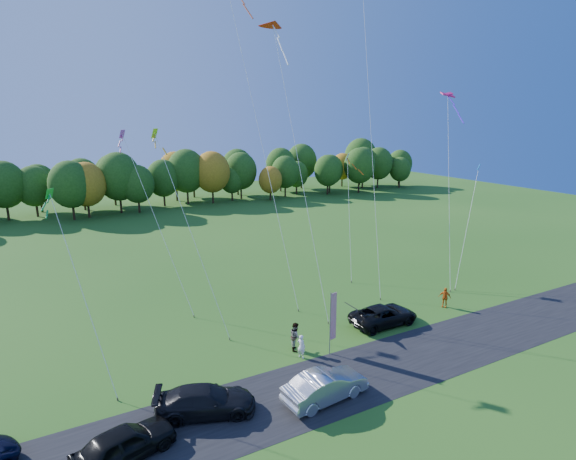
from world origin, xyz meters
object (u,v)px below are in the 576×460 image
person_east (445,297)px  silver_sedan (325,386)px  black_suv (384,315)px  feather_flag (333,316)px

person_east → silver_sedan: bearing=-104.1°
black_suv → silver_sedan: silver_sedan is taller
silver_sedan → feather_flag: (3.23, 4.16, 1.86)m
silver_sedan → feather_flag: 5.59m
black_suv → person_east: person_east is taller
person_east → feather_flag: (-12.55, -1.84, 1.84)m
black_suv → silver_sedan: bearing=123.6°
black_suv → person_east: (6.63, 0.11, 0.10)m
black_suv → feather_flag: size_ratio=1.23×
black_suv → feather_flag: feather_flag is taller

